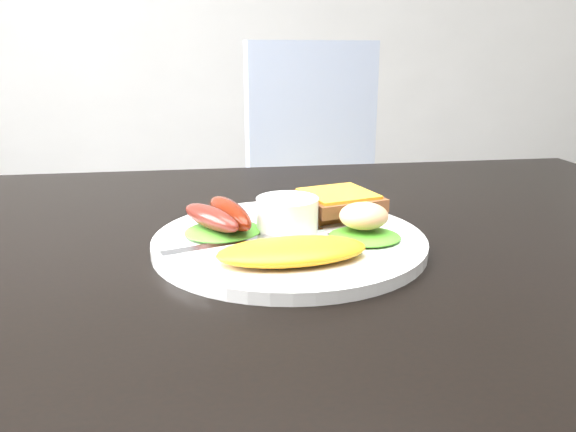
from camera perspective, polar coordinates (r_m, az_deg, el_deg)
dining_table at (r=0.63m, az=-0.96°, el=-4.30°), size 1.20×0.80×0.04m
dining_chair at (r=1.68m, az=3.73°, el=-0.74°), size 0.53×0.53×0.05m
person at (r=1.04m, az=-6.78°, el=8.09°), size 0.68×0.58×1.60m
plate at (r=0.60m, az=0.14°, el=-2.64°), size 0.29×0.29×0.01m
lettuce_left at (r=0.61m, az=-6.58°, el=-1.51°), size 0.10×0.10×0.01m
lettuce_right at (r=0.59m, az=7.78°, el=-2.06°), size 0.09×0.08×0.01m
omelette at (r=0.53m, az=0.43°, el=-3.58°), size 0.15×0.08×0.02m
sausage_a at (r=0.60m, az=-7.85°, el=-0.15°), size 0.07×0.10×0.02m
sausage_b at (r=0.62m, az=-5.96°, el=0.31°), size 0.06×0.11×0.03m
ramekin at (r=0.61m, az=-0.07°, el=0.05°), size 0.08×0.08×0.04m
toast_a at (r=0.67m, az=2.71°, el=0.47°), size 0.09×0.09×0.01m
toast_b at (r=0.67m, az=5.12°, el=1.53°), size 0.11×0.11×0.01m
potato_salad at (r=0.60m, az=7.70°, el=0.02°), size 0.05×0.05×0.03m
fork at (r=0.58m, az=-4.26°, el=-2.62°), size 0.17×0.07×0.00m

